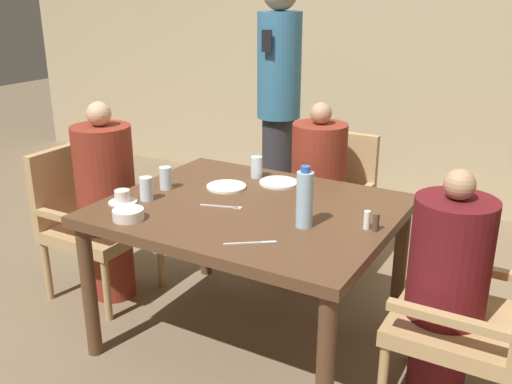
% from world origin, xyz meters
% --- Properties ---
extents(ground_plane, '(16.00, 16.00, 0.00)m').
position_xyz_m(ground_plane, '(0.00, 0.00, 0.00)').
color(ground_plane, '#7A664C').
extents(wall_back, '(8.00, 0.06, 2.80)m').
position_xyz_m(wall_back, '(0.00, 2.36, 1.40)').
color(wall_back, tan).
rests_on(wall_back, ground_plane).
extents(dining_table, '(1.33, 1.08, 0.73)m').
position_xyz_m(dining_table, '(0.00, 0.00, 0.65)').
color(dining_table, brown).
rests_on(dining_table, ground_plane).
extents(chair_left_side, '(0.52, 0.52, 0.85)m').
position_xyz_m(chair_left_side, '(-1.06, 0.00, 0.47)').
color(chair_left_side, tan).
rests_on(chair_left_side, ground_plane).
extents(diner_in_left_chair, '(0.32, 0.32, 1.13)m').
position_xyz_m(diner_in_left_chair, '(-0.92, 0.00, 0.58)').
color(diner_in_left_chair, maroon).
rests_on(diner_in_left_chair, ground_plane).
extents(chair_far_side, '(0.52, 0.52, 0.85)m').
position_xyz_m(chair_far_side, '(0.00, 0.94, 0.47)').
color(chair_far_side, tan).
rests_on(chair_far_side, ground_plane).
extents(diner_in_far_chair, '(0.32, 0.32, 1.08)m').
position_xyz_m(diner_in_far_chair, '(-0.00, 0.80, 0.56)').
color(diner_in_far_chair, maroon).
rests_on(diner_in_far_chair, ground_plane).
extents(chair_right_side, '(0.52, 0.52, 0.85)m').
position_xyz_m(chair_right_side, '(1.06, 0.00, 0.47)').
color(chair_right_side, tan).
rests_on(chair_right_side, ground_plane).
extents(diner_in_right_chair, '(0.32, 0.32, 1.05)m').
position_xyz_m(diner_in_right_chair, '(0.92, 0.00, 0.54)').
color(diner_in_right_chair, '#5B1419').
rests_on(diner_in_right_chair, ground_plane).
extents(standing_host, '(0.30, 0.34, 1.78)m').
position_xyz_m(standing_host, '(-0.56, 1.35, 0.96)').
color(standing_host, '#2D2D33').
rests_on(standing_host, ground_plane).
extents(plate_main_left, '(0.20, 0.20, 0.01)m').
position_xyz_m(plate_main_left, '(-0.23, 0.16, 0.73)').
color(plate_main_left, white).
rests_on(plate_main_left, dining_table).
extents(plate_main_right, '(0.20, 0.20, 0.01)m').
position_xyz_m(plate_main_right, '(-0.03, 0.35, 0.73)').
color(plate_main_right, white).
rests_on(plate_main_right, dining_table).
extents(teacup_with_saucer, '(0.14, 0.14, 0.06)m').
position_xyz_m(teacup_with_saucer, '(-0.54, -0.27, 0.75)').
color(teacup_with_saucer, white).
rests_on(teacup_with_saucer, dining_table).
extents(bowl_small, '(0.14, 0.14, 0.05)m').
position_xyz_m(bowl_small, '(-0.38, -0.41, 0.75)').
color(bowl_small, white).
rests_on(bowl_small, dining_table).
extents(water_bottle, '(0.07, 0.07, 0.27)m').
position_xyz_m(water_bottle, '(0.32, -0.10, 0.85)').
color(water_bottle, '#A3C6DB').
rests_on(water_bottle, dining_table).
extents(glass_tall_near, '(0.06, 0.06, 0.11)m').
position_xyz_m(glass_tall_near, '(-0.47, -0.18, 0.79)').
color(glass_tall_near, silver).
rests_on(glass_tall_near, dining_table).
extents(glass_tall_mid, '(0.06, 0.06, 0.11)m').
position_xyz_m(glass_tall_mid, '(-0.49, -0.01, 0.79)').
color(glass_tall_mid, silver).
rests_on(glass_tall_mid, dining_table).
extents(glass_tall_far, '(0.06, 0.06, 0.11)m').
position_xyz_m(glass_tall_far, '(-0.18, 0.38, 0.79)').
color(glass_tall_far, silver).
rests_on(glass_tall_far, dining_table).
extents(salt_shaker, '(0.03, 0.03, 0.08)m').
position_xyz_m(salt_shaker, '(0.57, 0.01, 0.77)').
color(salt_shaker, white).
rests_on(salt_shaker, dining_table).
extents(pepper_shaker, '(0.03, 0.03, 0.08)m').
position_xyz_m(pepper_shaker, '(0.60, 0.01, 0.77)').
color(pepper_shaker, '#4C3D2D').
rests_on(pepper_shaker, dining_table).
extents(fork_beside_plate, '(0.20, 0.07, 0.00)m').
position_xyz_m(fork_beside_plate, '(-0.09, -0.08, 0.73)').
color(fork_beside_plate, silver).
rests_on(fork_beside_plate, dining_table).
extents(knife_beside_plate, '(0.18, 0.14, 0.00)m').
position_xyz_m(knife_beside_plate, '(0.22, -0.36, 0.73)').
color(knife_beside_plate, silver).
rests_on(knife_beside_plate, dining_table).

